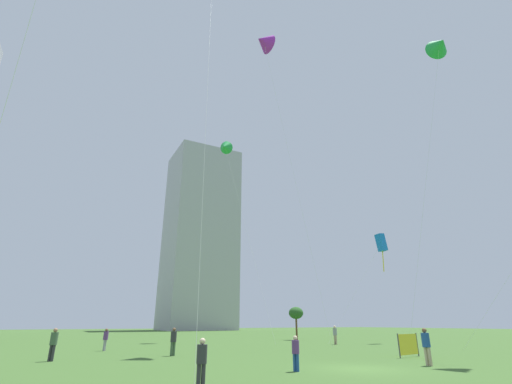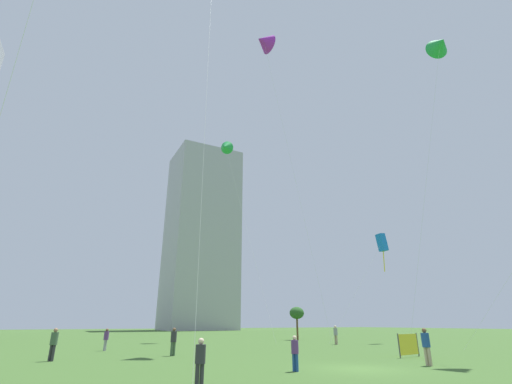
{
  "view_description": "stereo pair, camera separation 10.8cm",
  "coord_description": "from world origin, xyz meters",
  "px_view_note": "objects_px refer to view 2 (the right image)",
  "views": [
    {
      "loc": [
        -14.12,
        -14.42,
        2.11
      ],
      "look_at": [
        -0.98,
        8.62,
        11.75
      ],
      "focal_mm": 25.35,
      "sensor_mm": 36.0,
      "label": 1
    },
    {
      "loc": [
        -14.03,
        -14.47,
        2.11
      ],
      "look_at": [
        -0.98,
        8.62,
        11.75
      ],
      "focal_mm": 25.35,
      "sensor_mm": 36.0,
      "label": 2
    }
  ],
  "objects_px": {
    "kite_flying_5": "(264,42)",
    "person_standing_0": "(295,350)",
    "park_tree_0": "(297,313)",
    "person_standing_5": "(336,333)",
    "person_standing_4": "(174,339)",
    "person_standing_6": "(106,338)",
    "kite_flying_6": "(226,147)",
    "event_banner": "(408,344)",
    "kite_flying_1": "(382,243)",
    "person_standing_2": "(54,342)",
    "person_standing_1": "(426,344)",
    "distant_highrise_0": "(201,236)",
    "kite_flying_3": "(440,45)",
    "person_standing_3": "(200,359)"
  },
  "relations": [
    {
      "from": "person_standing_2",
      "to": "park_tree_0",
      "type": "relative_size",
      "value": 0.44
    },
    {
      "from": "event_banner",
      "to": "person_standing_3",
      "type": "bearing_deg",
      "value": -164.33
    },
    {
      "from": "kite_flying_1",
      "to": "kite_flying_3",
      "type": "height_order",
      "value": "kite_flying_3"
    },
    {
      "from": "kite_flying_5",
      "to": "park_tree_0",
      "type": "relative_size",
      "value": 8.01
    },
    {
      "from": "person_standing_2",
      "to": "kite_flying_5",
      "type": "xyz_separation_m",
      "value": [
        15.96,
        1.91,
        31.15
      ]
    },
    {
      "from": "person_standing_0",
      "to": "person_standing_2",
      "type": "relative_size",
      "value": 0.85
    },
    {
      "from": "kite_flying_3",
      "to": "person_standing_3",
      "type": "bearing_deg",
      "value": -177.01
    },
    {
      "from": "person_standing_6",
      "to": "kite_flying_6",
      "type": "bearing_deg",
      "value": -20.76
    },
    {
      "from": "person_standing_1",
      "to": "kite_flying_1",
      "type": "xyz_separation_m",
      "value": [
        17.32,
        17.22,
        10.43
      ]
    },
    {
      "from": "person_standing_2",
      "to": "person_standing_3",
      "type": "distance_m",
      "value": 13.83
    },
    {
      "from": "person_standing_2",
      "to": "event_banner",
      "type": "xyz_separation_m",
      "value": [
        20.58,
        -8.58,
        -0.28
      ]
    },
    {
      "from": "person_standing_2",
      "to": "kite_flying_3",
      "type": "relative_size",
      "value": 0.07
    },
    {
      "from": "person_standing_2",
      "to": "event_banner",
      "type": "bearing_deg",
      "value": -162.54
    },
    {
      "from": "person_standing_3",
      "to": "person_standing_6",
      "type": "distance_m",
      "value": 20.63
    },
    {
      "from": "distant_highrise_0",
      "to": "person_standing_6",
      "type": "bearing_deg",
      "value": -113.55
    },
    {
      "from": "person_standing_2",
      "to": "kite_flying_6",
      "type": "bearing_deg",
      "value": -95.65
    },
    {
      "from": "person_standing_4",
      "to": "kite_flying_6",
      "type": "distance_m",
      "value": 34.06
    },
    {
      "from": "park_tree_0",
      "to": "person_standing_5",
      "type": "bearing_deg",
      "value": -104.44
    },
    {
      "from": "person_standing_0",
      "to": "person_standing_4",
      "type": "relative_size",
      "value": 0.86
    },
    {
      "from": "distant_highrise_0",
      "to": "kite_flying_1",
      "type": "bearing_deg",
      "value": -93.39
    },
    {
      "from": "distant_highrise_0",
      "to": "kite_flying_5",
      "type": "bearing_deg",
      "value": -105.12
    },
    {
      "from": "kite_flying_6",
      "to": "event_banner",
      "type": "relative_size",
      "value": 11.91
    },
    {
      "from": "person_standing_5",
      "to": "park_tree_0",
      "type": "xyz_separation_m",
      "value": [
        2.75,
        10.69,
        2.26
      ]
    },
    {
      "from": "person_standing_4",
      "to": "person_standing_5",
      "type": "bearing_deg",
      "value": -168.42
    },
    {
      "from": "kite_flying_1",
      "to": "person_standing_4",
      "type": "bearing_deg",
      "value": -170.29
    },
    {
      "from": "person_standing_4",
      "to": "person_standing_1",
      "type": "bearing_deg",
      "value": 124.99
    },
    {
      "from": "person_standing_2",
      "to": "person_standing_1",
      "type": "bearing_deg",
      "value": -175.76
    },
    {
      "from": "person_standing_2",
      "to": "kite_flying_6",
      "type": "distance_m",
      "value": 37.28
    },
    {
      "from": "person_standing_5",
      "to": "kite_flying_3",
      "type": "distance_m",
      "value": 29.5
    },
    {
      "from": "person_standing_5",
      "to": "kite_flying_6",
      "type": "distance_m",
      "value": 30.18
    },
    {
      "from": "person_standing_1",
      "to": "person_standing_5",
      "type": "height_order",
      "value": "person_standing_5"
    },
    {
      "from": "kite_flying_5",
      "to": "park_tree_0",
      "type": "xyz_separation_m",
      "value": [
        13.13,
        13.9,
        -28.88
      ]
    },
    {
      "from": "kite_flying_6",
      "to": "park_tree_0",
      "type": "distance_m",
      "value": 25.91
    },
    {
      "from": "kite_flying_1",
      "to": "park_tree_0",
      "type": "distance_m",
      "value": 14.79
    },
    {
      "from": "person_standing_4",
      "to": "person_standing_5",
      "type": "distance_m",
      "value": 19.66
    },
    {
      "from": "person_standing_6",
      "to": "distant_highrise_0",
      "type": "distance_m",
      "value": 93.49
    },
    {
      "from": "kite_flying_3",
      "to": "park_tree_0",
      "type": "height_order",
      "value": "kite_flying_3"
    },
    {
      "from": "person_standing_5",
      "to": "kite_flying_6",
      "type": "height_order",
      "value": "kite_flying_6"
    },
    {
      "from": "kite_flying_5",
      "to": "person_standing_0",
      "type": "bearing_deg",
      "value": -115.77
    },
    {
      "from": "person_standing_0",
      "to": "kite_flying_3",
      "type": "bearing_deg",
      "value": 56.06
    },
    {
      "from": "person_standing_6",
      "to": "kite_flying_3",
      "type": "bearing_deg",
      "value": -99.52
    },
    {
      "from": "kite_flying_5",
      "to": "event_banner",
      "type": "height_order",
      "value": "kite_flying_5"
    },
    {
      "from": "kite_flying_6",
      "to": "event_banner",
      "type": "xyz_separation_m",
      "value": [
        1.46,
        -27.22,
        -26.3
      ]
    },
    {
      "from": "person_standing_1",
      "to": "kite_flying_1",
      "type": "bearing_deg",
      "value": -53.66
    },
    {
      "from": "kite_flying_1",
      "to": "kite_flying_3",
      "type": "xyz_separation_m",
      "value": [
        -9.04,
        -16.84,
        13.52
      ]
    },
    {
      "from": "person_standing_4",
      "to": "person_standing_6",
      "type": "bearing_deg",
      "value": -68.76
    },
    {
      "from": "person_standing_2",
      "to": "park_tree_0",
      "type": "bearing_deg",
      "value": -111.38
    },
    {
      "from": "person_standing_0",
      "to": "person_standing_6",
      "type": "relative_size",
      "value": 0.92
    },
    {
      "from": "kite_flying_1",
      "to": "park_tree_0",
      "type": "relative_size",
      "value": 3.05
    },
    {
      "from": "person_standing_4",
      "to": "person_standing_5",
      "type": "relative_size",
      "value": 0.97
    }
  ]
}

